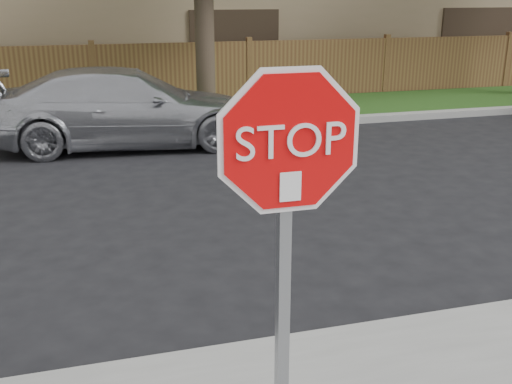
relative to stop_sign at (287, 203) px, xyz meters
name	(u,v)px	position (x,y,z in m)	size (l,w,h in m)	color
ground	(135,368)	(-0.75, 1.48, -1.83)	(90.00, 90.00, 0.00)	black
far_curb	(101,134)	(-0.75, 9.63, -1.75)	(70.00, 0.30, 0.15)	gray
grass_strip	(98,119)	(-0.75, 11.28, -1.77)	(70.00, 3.00, 0.12)	#1E4714
fence	(94,78)	(-0.75, 12.88, -1.03)	(70.00, 0.12, 1.60)	brown
stop_sign	(287,203)	(0.00, 0.00, 0.00)	(1.01, 0.13, 2.55)	gray
sedan_right	(127,108)	(-0.23, 8.85, -1.09)	(2.07, 5.10, 1.48)	#B5B6BD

